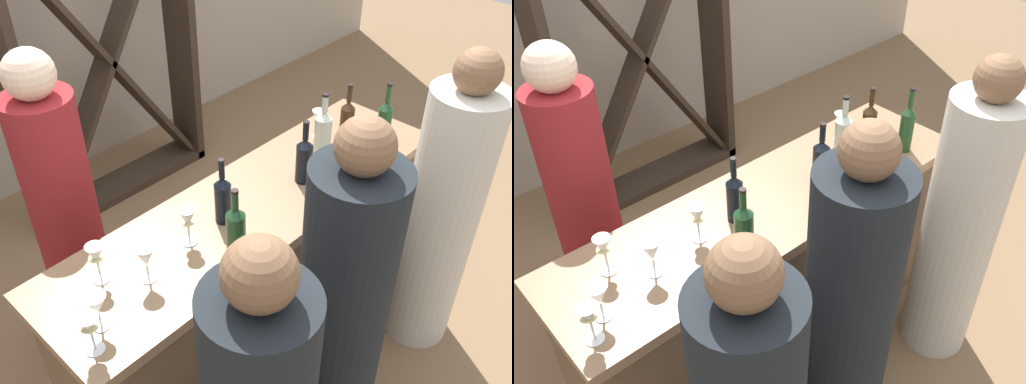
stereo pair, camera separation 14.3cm
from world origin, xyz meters
The scene contains 18 objects.
ground_plane centered at (0.00, 0.00, 0.00)m, with size 12.00×12.00×0.00m, color #846647.
bar_counter centered at (0.00, 0.00, 0.48)m, with size 2.04×0.57×0.95m.
wine_rack centered at (0.37, 1.65, 0.97)m, with size 1.28×0.28×1.95m.
wine_bottle_leftmost_olive_green centered at (-0.27, -0.15, 1.06)m, with size 0.08×0.08×0.29m.
wine_bottle_second_left_near_black centered at (-0.19, 0.01, 1.07)m, with size 0.07×0.07×0.31m.
wine_bottle_center_near_black centered at (0.26, -0.05, 1.07)m, with size 0.08×0.08×0.31m.
wine_bottle_second_right_clear_pale centered at (0.50, 0.03, 1.07)m, with size 0.08×0.08×0.32m.
wine_bottle_rightmost_amber_brown centered at (0.66, 0.01, 1.07)m, with size 0.07×0.07×0.31m.
wine_bottle_far_right_olive_green centered at (0.76, -0.14, 1.08)m, with size 0.07×0.07×0.33m.
wine_glass_near_left centered at (-0.93, -0.16, 1.07)m, with size 0.07×0.07×0.16m.
wine_glass_near_center centered at (-0.86, -0.09, 1.06)m, with size 0.08×0.08×0.15m.
wine_glass_near_right centered at (-0.61, -0.03, 1.07)m, with size 0.08×0.08×0.16m.
wine_glass_far_left centered at (-0.37, 0.01, 1.07)m, with size 0.07×0.07×0.17m.
wine_glass_far_center centered at (-0.73, 0.09, 1.07)m, with size 0.07×0.07×0.17m.
wine_glass_far_right centered at (0.60, 0.14, 1.06)m, with size 0.07×0.07×0.15m.
person_center_guest centered at (0.68, -0.55, 0.75)m, with size 0.42×0.42×1.61m.
person_right_guest centered at (-0.09, -0.56, 0.75)m, with size 0.44×0.44×1.63m.
person_server_behind centered at (-0.55, 0.68, 0.77)m, with size 0.31×0.31×1.63m.
Camera 2 is at (-1.30, -1.43, 2.49)m, focal length 39.83 mm.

